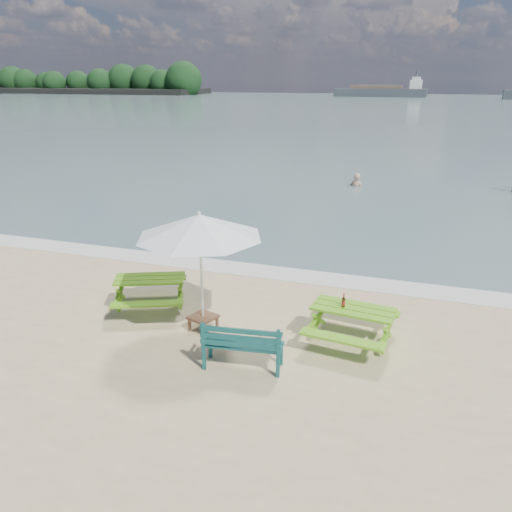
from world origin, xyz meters
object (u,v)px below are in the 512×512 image
(picnic_table_left, at_px, (151,293))
(picnic_table_right, at_px, (352,326))
(beer_bottle, at_px, (343,302))
(side_table, at_px, (203,323))
(patio_umbrella, at_px, (199,226))
(swimmer, at_px, (356,192))
(park_bench, at_px, (243,353))

(picnic_table_left, xyz_separation_m, picnic_table_right, (4.29, -0.15, 0.01))
(picnic_table_left, relative_size, beer_bottle, 7.86)
(picnic_table_left, xyz_separation_m, side_table, (1.48, -0.59, -0.17))
(patio_umbrella, xyz_separation_m, beer_bottle, (2.63, 0.43, -1.33))
(beer_bottle, height_order, swimmer, beer_bottle)
(swimmer, bearing_deg, side_table, -93.81)
(side_table, bearing_deg, picnic_table_right, 8.82)
(picnic_table_right, bearing_deg, park_bench, -138.83)
(picnic_table_left, xyz_separation_m, beer_bottle, (4.11, -0.15, 0.46))
(picnic_table_right, relative_size, park_bench, 1.29)
(picnic_table_right, bearing_deg, patio_umbrella, -171.18)
(picnic_table_right, xyz_separation_m, swimmer, (-1.82, 14.50, -0.63))
(side_table, bearing_deg, picnic_table_left, 158.35)
(picnic_table_left, height_order, beer_bottle, beer_bottle)
(picnic_table_right, height_order, side_table, picnic_table_right)
(beer_bottle, bearing_deg, side_table, -170.66)
(side_table, height_order, swimmer, swimmer)
(side_table, relative_size, swimmer, 0.34)
(swimmer, bearing_deg, beer_bottle, -83.57)
(park_bench, bearing_deg, side_table, 139.97)
(picnic_table_right, distance_m, patio_umbrella, 3.36)
(park_bench, relative_size, side_table, 2.33)
(picnic_table_right, xyz_separation_m, side_table, (-2.81, -0.44, -0.18))
(patio_umbrella, relative_size, swimmer, 1.69)
(picnic_table_left, bearing_deg, patio_umbrella, -21.65)
(park_bench, xyz_separation_m, beer_bottle, (1.45, 1.42, 0.54))
(beer_bottle, xyz_separation_m, swimmer, (-1.64, 14.50, -1.08))
(park_bench, distance_m, patio_umbrella, 2.42)
(park_bench, height_order, patio_umbrella, patio_umbrella)
(picnic_table_right, distance_m, park_bench, 2.17)
(park_bench, distance_m, swimmer, 15.94)
(park_bench, height_order, beer_bottle, beer_bottle)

